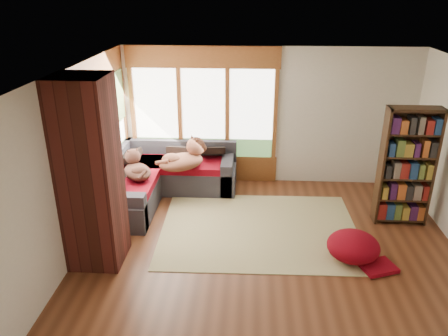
% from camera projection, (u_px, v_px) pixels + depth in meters
% --- Properties ---
extents(floor, '(5.50, 5.50, 0.00)m').
position_uv_depth(floor, '(269.00, 250.00, 6.40)').
color(floor, '#502916').
rests_on(floor, ground).
extents(ceiling, '(5.50, 5.50, 0.00)m').
position_uv_depth(ceiling, '(277.00, 72.00, 5.39)').
color(ceiling, white).
extents(wall_back, '(5.50, 0.04, 2.60)m').
position_uv_depth(wall_back, '(267.00, 117.00, 8.20)').
color(wall_back, silver).
rests_on(wall_back, ground).
extents(wall_front, '(5.50, 0.04, 2.60)m').
position_uv_depth(wall_front, '(286.00, 286.00, 3.60)').
color(wall_front, silver).
rests_on(wall_front, ground).
extents(wall_left, '(0.04, 5.00, 2.60)m').
position_uv_depth(wall_left, '(74.00, 164.00, 6.05)').
color(wall_left, silver).
rests_on(wall_left, ground).
extents(windows_back, '(2.82, 0.10, 1.90)m').
position_uv_depth(windows_back, '(203.00, 114.00, 8.22)').
color(windows_back, brown).
rests_on(windows_back, wall_back).
extents(windows_left, '(0.10, 2.62, 1.90)m').
position_uv_depth(windows_left, '(103.00, 133.00, 7.13)').
color(windows_left, brown).
rests_on(windows_left, wall_left).
extents(roller_blind, '(0.03, 0.72, 0.90)m').
position_uv_depth(roller_blind, '(117.00, 97.00, 7.74)').
color(roller_blind, '#6E8A4F').
rests_on(roller_blind, wall_left).
extents(brick_chimney, '(0.70, 0.70, 2.60)m').
position_uv_depth(brick_chimney, '(90.00, 175.00, 5.71)').
color(brick_chimney, '#471914').
rests_on(brick_chimney, ground).
extents(sectional_sofa, '(2.20, 2.20, 0.80)m').
position_uv_depth(sectional_sofa, '(159.00, 180.00, 7.96)').
color(sectional_sofa, '#26242E').
rests_on(sectional_sofa, ground).
extents(area_rug, '(3.14, 2.43, 0.01)m').
position_uv_depth(area_rug, '(259.00, 229.00, 6.95)').
color(area_rug, beige).
rests_on(area_rug, ground).
extents(bookshelf, '(0.82, 0.27, 1.92)m').
position_uv_depth(bookshelf, '(406.00, 167.00, 6.82)').
color(bookshelf, '#392213').
rests_on(bookshelf, ground).
extents(pouf, '(0.95, 0.95, 0.40)m').
position_uv_depth(pouf, '(353.00, 246.00, 6.13)').
color(pouf, maroon).
rests_on(pouf, area_rug).
extents(dog_tan, '(0.98, 0.90, 0.48)m').
position_uv_depth(dog_tan, '(185.00, 157.00, 7.71)').
color(dog_tan, brown).
rests_on(dog_tan, sectional_sofa).
extents(dog_brindle, '(0.70, 0.79, 0.38)m').
position_uv_depth(dog_brindle, '(136.00, 168.00, 7.39)').
color(dog_brindle, '#301C18').
rests_on(dog_brindle, sectional_sofa).
extents(throw_pillows, '(1.98, 1.68, 0.45)m').
position_uv_depth(throw_pillows, '(163.00, 155.00, 7.82)').
color(throw_pillows, black).
rests_on(throw_pillows, sectional_sofa).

